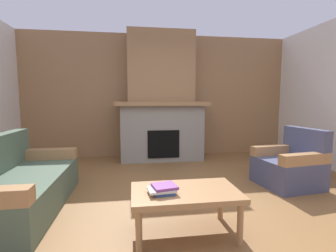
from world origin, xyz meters
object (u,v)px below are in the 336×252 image
couch (17,186)px  coffee_table (185,196)px  fireplace (161,105)px  armchair (290,166)px

couch → coffee_table: bearing=-23.2°
fireplace → coffee_table: bearing=-92.6°
fireplace → couch: fireplace is taller
fireplace → couch: bearing=-130.4°
fireplace → coffee_table: (-0.14, -3.04, -0.79)m
coffee_table → armchair: bearing=30.5°
coffee_table → couch: bearing=156.8°
fireplace → coffee_table: 3.14m
couch → fireplace: bearing=49.6°
fireplace → armchair: 2.73m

